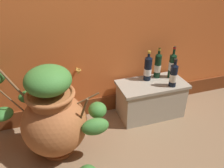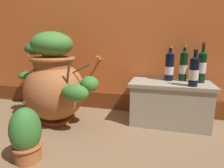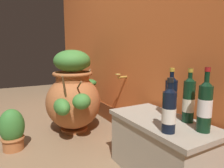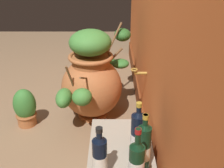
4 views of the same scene
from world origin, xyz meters
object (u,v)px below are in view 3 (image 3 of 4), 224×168
(wine_bottle_back, at_px, (189,99))
(potted_shrub, at_px, (12,130))
(wine_bottle_left, at_px, (171,96))
(wine_bottle_middle, at_px, (205,105))
(terracotta_urn, at_px, (74,94))
(wine_bottle_right, at_px, (169,109))

(wine_bottle_back, bearing_deg, potted_shrub, -136.52)
(wine_bottle_left, distance_m, wine_bottle_back, 0.13)
(wine_bottle_back, xyz_separation_m, potted_shrub, (-1.00, -0.95, -0.37))
(wine_bottle_back, relative_size, potted_shrub, 0.94)
(wine_bottle_middle, height_order, potted_shrub, wine_bottle_middle)
(wine_bottle_middle, relative_size, potted_shrub, 0.99)
(terracotta_urn, xyz_separation_m, wine_bottle_back, (1.16, 0.35, 0.15))
(wine_bottle_middle, distance_m, potted_shrub, 1.51)
(potted_shrub, bearing_deg, wine_bottle_back, 43.48)
(wine_bottle_right, bearing_deg, wine_bottle_left, 132.42)
(wine_bottle_back, bearing_deg, wine_bottle_middle, -18.76)
(potted_shrub, bearing_deg, wine_bottle_right, 34.31)
(wine_bottle_right, bearing_deg, terracotta_urn, -174.19)
(wine_bottle_right, bearing_deg, wine_bottle_middle, 63.67)
(wine_bottle_middle, bearing_deg, wine_bottle_left, 173.94)
(wine_bottle_right, bearing_deg, wine_bottle_back, 104.86)
(wine_bottle_left, relative_size, wine_bottle_back, 0.98)
(wine_bottle_middle, bearing_deg, potted_shrub, -141.91)
(wine_bottle_left, height_order, wine_bottle_back, wine_bottle_back)
(terracotta_urn, height_order, wine_bottle_right, terracotta_urn)
(terracotta_urn, bearing_deg, wine_bottle_right, 5.81)
(wine_bottle_left, relative_size, wine_bottle_right, 1.10)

